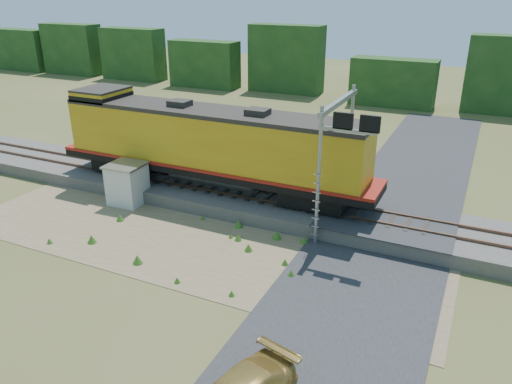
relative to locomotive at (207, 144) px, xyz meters
The scene contains 10 objects.
ground 8.08m from the locomotive, 55.89° to the right, with size 140.00×140.00×0.00m, color #475123.
ballast 5.16m from the locomotive, ahead, with size 70.00×5.00×0.80m, color slate.
rails 4.88m from the locomotive, ahead, with size 70.00×1.54×0.16m.
dirt_shoulder 6.87m from the locomotive, 69.43° to the right, with size 26.00×8.00×0.03m, color #8C7754.
road 12.74m from the locomotive, 25.42° to the right, with size 7.00×66.00×0.86m.
tree_line_north 32.26m from the locomotive, 82.76° to the left, with size 130.00×3.00×6.50m.
weed_clumps 6.92m from the locomotive, 84.53° to the right, with size 15.00×6.20×0.56m, color #38681D, non-canonical shape.
locomotive is the anchor object (origin of this frame).
shed 5.39m from the locomotive, 146.65° to the right, with size 2.22×2.22×2.51m.
signal_gantry 8.60m from the locomotive, ahead, with size 2.88×6.20×7.26m.
Camera 1 is at (10.91, -18.70, 12.44)m, focal length 35.00 mm.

